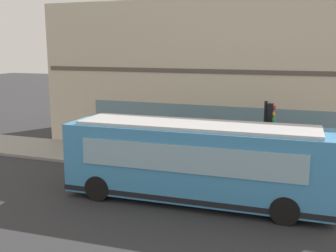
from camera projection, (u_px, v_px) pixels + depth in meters
name	position (u px, v px, depth m)	size (l,w,h in m)	color
ground	(183.00, 198.00, 15.99)	(120.00, 120.00, 0.00)	#2D2D30
sidewalk_curb	(211.00, 165.00, 20.13)	(3.82, 40.00, 0.15)	gray
building_corner	(237.00, 74.00, 25.12)	(8.81, 21.56, 8.39)	beige
city_bus_nearside	(195.00, 162.00, 15.47)	(2.87, 10.12, 3.07)	#3F8CC6
traffic_light_near_corner	(268.00, 125.00, 17.42)	(0.32, 0.49, 3.46)	black
pedestrian_near_building_entrance	(96.00, 137.00, 21.65)	(0.32, 0.32, 1.73)	#3359A5
pedestrian_near_hydrant	(333.00, 148.00, 19.19)	(0.32, 0.32, 1.72)	silver
pedestrian_walking_along_curb	(85.00, 135.00, 22.66)	(0.32, 0.32, 1.55)	silver
newspaper_vending_box	(293.00, 167.00, 18.06)	(0.44, 0.42, 0.90)	#197233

